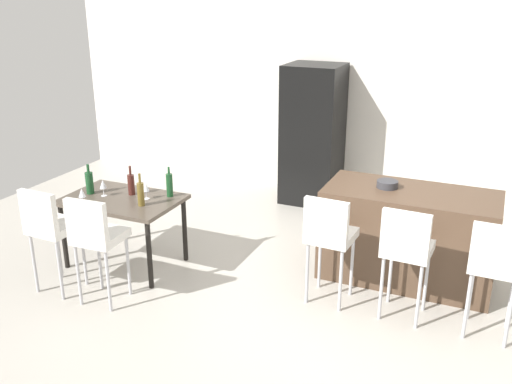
{
  "coord_description": "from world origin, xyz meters",
  "views": [
    {
      "loc": [
        1.18,
        -4.33,
        2.76
      ],
      "look_at": [
        -0.96,
        0.48,
        0.85
      ],
      "focal_mm": 39.72,
      "sensor_mm": 36.0,
      "label": 1
    }
  ],
  "objects_px": {
    "bar_chair_right": "(496,262)",
    "wine_glass_end": "(82,193)",
    "kitchen_island": "(408,235)",
    "bar_chair_middle": "(407,246)",
    "wine_bottle_left": "(141,194)",
    "wine_bottle_inner": "(170,185)",
    "fruit_bowl": "(387,184)",
    "dining_chair_near": "(49,224)",
    "refrigerator": "(313,135)",
    "dining_chair_far": "(96,234)",
    "bar_chair_left": "(329,233)",
    "wine_glass_middle": "(146,187)",
    "wine_glass_near": "(103,185)",
    "dining_table": "(123,205)",
    "wine_bottle_right": "(131,184)",
    "wine_bottle_far": "(89,182)"
  },
  "relations": [
    {
      "from": "kitchen_island",
      "to": "dining_table",
      "type": "relative_size",
      "value": 1.41
    },
    {
      "from": "bar_chair_right",
      "to": "dining_chair_near",
      "type": "bearing_deg",
      "value": -167.22
    },
    {
      "from": "bar_chair_right",
      "to": "dining_chair_near",
      "type": "distance_m",
      "value": 3.9
    },
    {
      "from": "bar_chair_left",
      "to": "wine_bottle_far",
      "type": "relative_size",
      "value": 3.33
    },
    {
      "from": "bar_chair_middle",
      "to": "dining_table",
      "type": "distance_m",
      "value": 2.84
    },
    {
      "from": "bar_chair_right",
      "to": "wine_bottle_right",
      "type": "xyz_separation_m",
      "value": [
        -3.51,
        0.02,
        0.16
      ]
    },
    {
      "from": "wine_bottle_inner",
      "to": "wine_glass_near",
      "type": "bearing_deg",
      "value": -156.8
    },
    {
      "from": "bar_chair_right",
      "to": "dining_table",
      "type": "height_order",
      "value": "bar_chair_right"
    },
    {
      "from": "wine_bottle_far",
      "to": "bar_chair_right",
      "type": "bearing_deg",
      "value": 1.93
    },
    {
      "from": "dining_chair_near",
      "to": "wine_bottle_left",
      "type": "distance_m",
      "value": 0.88
    },
    {
      "from": "wine_bottle_far",
      "to": "wine_glass_end",
      "type": "relative_size",
      "value": 1.81
    },
    {
      "from": "bar_chair_right",
      "to": "fruit_bowl",
      "type": "xyz_separation_m",
      "value": [
        -1.05,
        0.79,
        0.26
      ]
    },
    {
      "from": "bar_chair_left",
      "to": "wine_bottle_inner",
      "type": "height_order",
      "value": "wine_bottle_inner"
    },
    {
      "from": "kitchen_island",
      "to": "wine_bottle_far",
      "type": "bearing_deg",
      "value": -163.81
    },
    {
      "from": "wine_bottle_far",
      "to": "wine_glass_near",
      "type": "distance_m",
      "value": 0.18
    },
    {
      "from": "kitchen_island",
      "to": "bar_chair_middle",
      "type": "relative_size",
      "value": 1.56
    },
    {
      "from": "bar_chair_middle",
      "to": "dining_chair_near",
      "type": "bearing_deg",
      "value": -164.45
    },
    {
      "from": "dining_chair_near",
      "to": "wine_bottle_inner",
      "type": "distance_m",
      "value": 1.22
    },
    {
      "from": "dining_chair_near",
      "to": "fruit_bowl",
      "type": "distance_m",
      "value": 3.23
    },
    {
      "from": "dining_chair_far",
      "to": "wine_bottle_inner",
      "type": "relative_size",
      "value": 3.32
    },
    {
      "from": "bar_chair_right",
      "to": "wine_bottle_right",
      "type": "relative_size",
      "value": 3.41
    },
    {
      "from": "wine_bottle_inner",
      "to": "bar_chair_right",
      "type": "bearing_deg",
      "value": -2.41
    },
    {
      "from": "fruit_bowl",
      "to": "wine_glass_middle",
      "type": "bearing_deg",
      "value": -159.97
    },
    {
      "from": "bar_chair_left",
      "to": "fruit_bowl",
      "type": "height_order",
      "value": "bar_chair_left"
    },
    {
      "from": "bar_chair_left",
      "to": "refrigerator",
      "type": "height_order",
      "value": "refrigerator"
    },
    {
      "from": "bar_chair_left",
      "to": "refrigerator",
      "type": "xyz_separation_m",
      "value": [
        -1.01,
        2.5,
        0.22
      ]
    },
    {
      "from": "dining_table",
      "to": "dining_chair_near",
      "type": "relative_size",
      "value": 1.11
    },
    {
      "from": "wine_bottle_left",
      "to": "fruit_bowl",
      "type": "height_order",
      "value": "wine_bottle_left"
    },
    {
      "from": "kitchen_island",
      "to": "wine_bottle_far",
      "type": "xyz_separation_m",
      "value": [
        -3.12,
        -0.91,
        0.4
      ]
    },
    {
      "from": "wine_bottle_left",
      "to": "wine_bottle_inner",
      "type": "relative_size",
      "value": 1.04
    },
    {
      "from": "fruit_bowl",
      "to": "wine_bottle_left",
      "type": "bearing_deg",
      "value": -155.56
    },
    {
      "from": "dining_chair_near",
      "to": "wine_bottle_right",
      "type": "relative_size",
      "value": 3.41
    },
    {
      "from": "kitchen_island",
      "to": "wine_bottle_right",
      "type": "bearing_deg",
      "value": -164.39
    },
    {
      "from": "wine_bottle_right",
      "to": "wine_bottle_left",
      "type": "xyz_separation_m",
      "value": [
        0.27,
        -0.22,
        0.01
      ]
    },
    {
      "from": "wine_bottle_inner",
      "to": "fruit_bowl",
      "type": "distance_m",
      "value": 2.18
    },
    {
      "from": "dining_table",
      "to": "fruit_bowl",
      "type": "bearing_deg",
      "value": 19.92
    },
    {
      "from": "refrigerator",
      "to": "bar_chair_left",
      "type": "bearing_deg",
      "value": -68.12
    },
    {
      "from": "wine_glass_middle",
      "to": "wine_glass_near",
      "type": "bearing_deg",
      "value": -166.76
    },
    {
      "from": "dining_table",
      "to": "wine_glass_end",
      "type": "height_order",
      "value": "wine_glass_end"
    },
    {
      "from": "bar_chair_middle",
      "to": "bar_chair_right",
      "type": "bearing_deg",
      "value": -0.0
    },
    {
      "from": "refrigerator",
      "to": "fruit_bowl",
      "type": "bearing_deg",
      "value": -52.03
    },
    {
      "from": "refrigerator",
      "to": "fruit_bowl",
      "type": "height_order",
      "value": "refrigerator"
    },
    {
      "from": "wine_bottle_left",
      "to": "fruit_bowl",
      "type": "relative_size",
      "value": 1.61
    },
    {
      "from": "bar_chair_middle",
      "to": "wine_bottle_inner",
      "type": "height_order",
      "value": "wine_bottle_inner"
    },
    {
      "from": "wine_glass_middle",
      "to": "bar_chair_left",
      "type": "bearing_deg",
      "value": 0.93
    },
    {
      "from": "wine_glass_end",
      "to": "refrigerator",
      "type": "bearing_deg",
      "value": 64.7
    },
    {
      "from": "wine_bottle_right",
      "to": "wine_bottle_far",
      "type": "xyz_separation_m",
      "value": [
        -0.41,
        -0.15,
        0.01
      ]
    },
    {
      "from": "bar_chair_left",
      "to": "dining_chair_near",
      "type": "bearing_deg",
      "value": -160.39
    },
    {
      "from": "wine_bottle_left",
      "to": "wine_glass_near",
      "type": "height_order",
      "value": "wine_bottle_left"
    },
    {
      "from": "bar_chair_right",
      "to": "wine_glass_end",
      "type": "relative_size",
      "value": 6.03
    }
  ]
}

